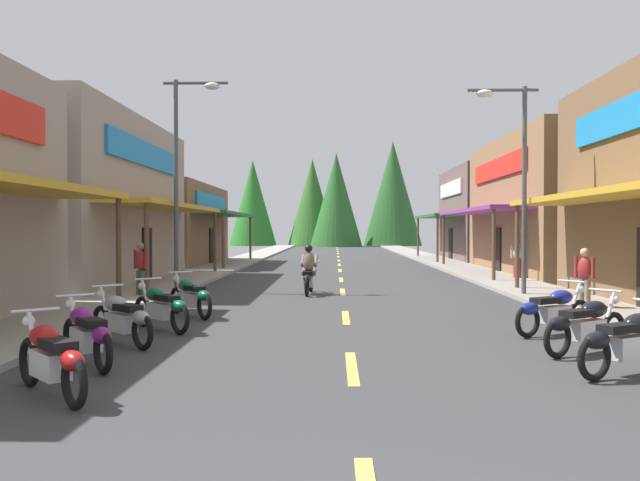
{
  "coord_description": "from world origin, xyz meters",
  "views": [
    {
      "loc": [
        -0.25,
        -2.76,
        2.05
      ],
      "look_at": [
        -1.03,
        32.34,
        1.45
      ],
      "focal_mm": 37.78,
      "sensor_mm": 36.0,
      "label": 1
    }
  ],
  "objects_px": {
    "pedestrian_waiting": "(140,266)",
    "pedestrian_browsing": "(584,275)",
    "motorcycle_parked_left_0": "(51,358)",
    "motorcycle_parked_left_3": "(161,306)",
    "motorcycle_parked_right_1": "(629,341)",
    "motorcycle_parked_right_3": "(553,310)",
    "motorcycle_parked_left_1": "(87,334)",
    "motorcycle_parked_left_4": "(190,296)",
    "streetlamp_left": "(185,156)",
    "pedestrian_by_shop": "(517,256)",
    "rider_cruising_lead": "(309,274)",
    "motorcycle_parked_left_2": "(122,318)",
    "streetlamp_right": "(514,161)",
    "motorcycle_parked_right_2": "(586,324)"
  },
  "relations": [
    {
      "from": "motorcycle_parked_left_4",
      "to": "rider_cruising_lead",
      "type": "relative_size",
      "value": 0.82
    },
    {
      "from": "motorcycle_parked_right_1",
      "to": "motorcycle_parked_left_1",
      "type": "distance_m",
      "value": 7.83
    },
    {
      "from": "motorcycle_parked_left_0",
      "to": "motorcycle_parked_left_1",
      "type": "relative_size",
      "value": 0.94
    },
    {
      "from": "streetlamp_right",
      "to": "pedestrian_waiting",
      "type": "xyz_separation_m",
      "value": [
        -11.02,
        -0.68,
        -3.12
      ]
    },
    {
      "from": "motorcycle_parked_right_2",
      "to": "pedestrian_waiting",
      "type": "xyz_separation_m",
      "value": [
        -9.8,
        8.42,
        0.47
      ]
    },
    {
      "from": "motorcycle_parked_left_1",
      "to": "pedestrian_by_shop",
      "type": "xyz_separation_m",
      "value": [
        10.95,
        16.86,
        0.49
      ]
    },
    {
      "from": "streetlamp_left",
      "to": "motorcycle_parked_right_3",
      "type": "distance_m",
      "value": 13.11
    },
    {
      "from": "streetlamp_left",
      "to": "pedestrian_waiting",
      "type": "distance_m",
      "value": 4.16
    },
    {
      "from": "streetlamp_left",
      "to": "motorcycle_parked_left_0",
      "type": "xyz_separation_m",
      "value": [
        1.41,
        -13.63,
        -3.92
      ]
    },
    {
      "from": "motorcycle_parked_left_3",
      "to": "pedestrian_waiting",
      "type": "height_order",
      "value": "pedestrian_waiting"
    },
    {
      "from": "motorcycle_parked_right_2",
      "to": "motorcycle_parked_left_0",
      "type": "xyz_separation_m",
      "value": [
        -7.56,
        -3.04,
        0.0
      ]
    },
    {
      "from": "pedestrian_by_shop",
      "to": "pedestrian_waiting",
      "type": "xyz_separation_m",
      "value": [
        -12.93,
        -7.28,
        -0.01
      ]
    },
    {
      "from": "motorcycle_parked_right_3",
      "to": "streetlamp_right",
      "type": "bearing_deg",
      "value": 48.19
    },
    {
      "from": "motorcycle_parked_right_3",
      "to": "motorcycle_parked_left_2",
      "type": "distance_m",
      "value": 8.1
    },
    {
      "from": "motorcycle_parked_left_2",
      "to": "pedestrian_waiting",
      "type": "xyz_separation_m",
      "value": [
        -1.92,
        7.77,
        0.47
      ]
    },
    {
      "from": "streetlamp_left",
      "to": "pedestrian_by_shop",
      "type": "xyz_separation_m",
      "value": [
        12.09,
        5.1,
        -3.43
      ]
    },
    {
      "from": "streetlamp_left",
      "to": "motorcycle_parked_left_1",
      "type": "distance_m",
      "value": 12.45
    },
    {
      "from": "motorcycle_parked_left_0",
      "to": "rider_cruising_lead",
      "type": "bearing_deg",
      "value": -54.06
    },
    {
      "from": "motorcycle_parked_right_2",
      "to": "pedestrian_browsing",
      "type": "relative_size",
      "value": 1.15
    },
    {
      "from": "motorcycle_parked_right_3",
      "to": "pedestrian_waiting",
      "type": "relative_size",
      "value": 1.11
    },
    {
      "from": "motorcycle_parked_right_1",
      "to": "pedestrian_browsing",
      "type": "relative_size",
      "value": 1.19
    },
    {
      "from": "motorcycle_parked_right_2",
      "to": "motorcycle_parked_left_2",
      "type": "distance_m",
      "value": 7.9
    },
    {
      "from": "motorcycle_parked_left_0",
      "to": "motorcycle_parked_left_3",
      "type": "xyz_separation_m",
      "value": [
        -0.06,
        5.4,
        0.0
      ]
    },
    {
      "from": "motorcycle_parked_left_4",
      "to": "pedestrian_by_shop",
      "type": "xyz_separation_m",
      "value": [
        10.61,
        11.19,
        0.49
      ]
    },
    {
      "from": "streetlamp_right",
      "to": "pedestrian_browsing",
      "type": "height_order",
      "value": "streetlamp_right"
    },
    {
      "from": "pedestrian_waiting",
      "to": "motorcycle_parked_right_3",
      "type": "bearing_deg",
      "value": 91.4
    },
    {
      "from": "streetlamp_right",
      "to": "pedestrian_by_shop",
      "type": "xyz_separation_m",
      "value": [
        1.9,
        6.59,
        -3.11
      ]
    },
    {
      "from": "motorcycle_parked_right_3",
      "to": "motorcycle_parked_left_1",
      "type": "relative_size",
      "value": 1.06
    },
    {
      "from": "motorcycle_parked_right_1",
      "to": "motorcycle_parked_left_2",
      "type": "distance_m",
      "value": 8.19
    },
    {
      "from": "streetlamp_left",
      "to": "rider_cruising_lead",
      "type": "relative_size",
      "value": 3.21
    },
    {
      "from": "motorcycle_parked_left_0",
      "to": "pedestrian_browsing",
      "type": "distance_m",
      "value": 13.02
    },
    {
      "from": "motorcycle_parked_right_2",
      "to": "rider_cruising_lead",
      "type": "relative_size",
      "value": 0.85
    },
    {
      "from": "motorcycle_parked_right_1",
      "to": "motorcycle_parked_left_0",
      "type": "distance_m",
      "value": 7.68
    },
    {
      "from": "streetlamp_left",
      "to": "rider_cruising_lead",
      "type": "xyz_separation_m",
      "value": [
        4.04,
        -0.65,
        -3.75
      ]
    },
    {
      "from": "motorcycle_parked_left_1",
      "to": "rider_cruising_lead",
      "type": "relative_size",
      "value": 0.82
    },
    {
      "from": "motorcycle_parked_right_1",
      "to": "pedestrian_waiting",
      "type": "bearing_deg",
      "value": 103.05
    },
    {
      "from": "streetlamp_left",
      "to": "streetlamp_right",
      "type": "xyz_separation_m",
      "value": [
        10.19,
        -1.49,
        -0.32
      ]
    },
    {
      "from": "motorcycle_parked_right_3",
      "to": "motorcycle_parked_left_1",
      "type": "distance_m",
      "value": 8.55
    },
    {
      "from": "streetlamp_right",
      "to": "motorcycle_parked_left_0",
      "type": "height_order",
      "value": "streetlamp_right"
    },
    {
      "from": "streetlamp_left",
      "to": "pedestrian_browsing",
      "type": "relative_size",
      "value": 4.35
    },
    {
      "from": "pedestrian_waiting",
      "to": "pedestrian_browsing",
      "type": "bearing_deg",
      "value": 111.46
    },
    {
      "from": "motorcycle_parked_right_2",
      "to": "pedestrian_browsing",
      "type": "height_order",
      "value": "pedestrian_browsing"
    },
    {
      "from": "streetlamp_right",
      "to": "motorcycle_parked_right_1",
      "type": "xyz_separation_m",
      "value": [
        -1.23,
        -10.74,
        -3.6
      ]
    },
    {
      "from": "motorcycle_parked_left_0",
      "to": "motorcycle_parked_left_1",
      "type": "distance_m",
      "value": 1.89
    },
    {
      "from": "motorcycle_parked_right_1",
      "to": "motorcycle_parked_left_4",
      "type": "relative_size",
      "value": 1.07
    },
    {
      "from": "rider_cruising_lead",
      "to": "motorcycle_parked_left_2",
      "type": "bearing_deg",
      "value": 165.16
    },
    {
      "from": "pedestrian_browsing",
      "to": "streetlamp_right",
      "type": "bearing_deg",
      "value": 69.52
    },
    {
      "from": "pedestrian_browsing",
      "to": "motorcycle_parked_right_3",
      "type": "bearing_deg",
      "value": -152.51
    },
    {
      "from": "motorcycle_parked_right_1",
      "to": "motorcycle_parked_left_0",
      "type": "xyz_separation_m",
      "value": [
        -7.55,
        -1.39,
        0.0
      ]
    },
    {
      "from": "motorcycle_parked_left_0",
      "to": "motorcycle_parked_left_4",
      "type": "relative_size",
      "value": 0.93
    }
  ]
}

